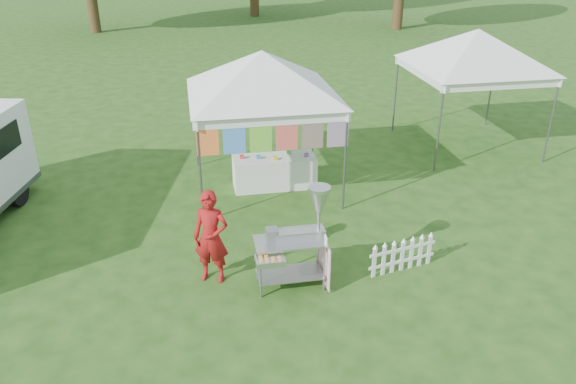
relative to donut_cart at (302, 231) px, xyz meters
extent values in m
plane|color=#214513|center=(-0.03, 0.38, -1.01)|extent=(120.00, 120.00, 0.00)
cylinder|color=#59595E|center=(-1.45, 2.46, 0.04)|extent=(0.04, 0.04, 2.10)
cylinder|color=#59595E|center=(1.39, 2.46, 0.04)|extent=(0.04, 0.04, 2.10)
cylinder|color=#59595E|center=(-1.45, 5.30, 0.04)|extent=(0.04, 0.04, 2.10)
cylinder|color=#59595E|center=(1.39, 5.30, 0.04)|extent=(0.04, 0.04, 2.10)
cube|color=white|center=(-0.03, 2.46, 0.99)|extent=(3.00, 0.03, 0.22)
cube|color=white|center=(-0.03, 5.30, 0.99)|extent=(3.00, 0.03, 0.22)
pyramid|color=white|center=(-0.03, 3.88, 1.99)|extent=(4.24, 4.24, 0.90)
cylinder|color=#59595E|center=(-0.03, 2.46, 1.07)|extent=(3.00, 0.03, 0.03)
cube|color=#FA1B2C|center=(-1.28, 2.46, 0.72)|extent=(0.42, 0.01, 0.70)
cube|color=blue|center=(-0.78, 2.46, 0.72)|extent=(0.42, 0.01, 0.70)
cube|color=green|center=(-0.28, 2.46, 0.72)|extent=(0.42, 0.01, 0.70)
cube|color=#CE196B|center=(0.22, 2.46, 0.72)|extent=(0.42, 0.01, 0.70)
cube|color=orange|center=(0.72, 2.46, 0.72)|extent=(0.42, 0.01, 0.70)
cube|color=teal|center=(1.22, 2.46, 0.72)|extent=(0.42, 0.01, 0.70)
cylinder|color=#59595E|center=(4.05, 3.96, 0.04)|extent=(0.04, 0.04, 2.10)
cylinder|color=#59595E|center=(6.89, 3.96, 0.04)|extent=(0.04, 0.04, 2.10)
cylinder|color=#59595E|center=(4.05, 6.80, 0.04)|extent=(0.04, 0.04, 2.10)
cylinder|color=#59595E|center=(6.89, 6.80, 0.04)|extent=(0.04, 0.04, 2.10)
cube|color=white|center=(5.47, 3.96, 0.99)|extent=(3.00, 0.03, 0.22)
cube|color=white|center=(5.47, 6.80, 0.99)|extent=(3.00, 0.03, 0.22)
pyramid|color=white|center=(5.47, 5.38, 1.99)|extent=(4.24, 4.24, 0.90)
cylinder|color=#59595E|center=(5.47, 3.96, 1.07)|extent=(3.00, 0.03, 0.03)
cylinder|color=gray|center=(-0.69, -0.22, -0.59)|extent=(0.04, 0.04, 0.83)
cylinder|color=gray|center=(0.32, -0.22, -0.59)|extent=(0.04, 0.04, 0.83)
cylinder|color=gray|center=(-0.69, 0.24, -0.59)|extent=(0.04, 0.04, 0.83)
cylinder|color=gray|center=(0.33, 0.24, -0.59)|extent=(0.04, 0.04, 0.83)
cube|color=gray|center=(-0.18, 0.01, -0.78)|extent=(1.06, 0.53, 0.01)
cube|color=#B7B7BC|center=(-0.18, 0.01, -0.17)|extent=(1.11, 0.56, 0.04)
cube|color=#B7B7BC|center=(-0.01, 0.05, -0.09)|extent=(0.79, 0.23, 0.14)
cube|color=gray|center=(-0.46, 0.05, -0.05)|extent=(0.19, 0.20, 0.20)
cylinder|color=gray|center=(0.28, 0.05, 0.24)|extent=(0.05, 0.05, 0.83)
cone|color=#B7B7BC|center=(0.28, 0.05, 0.47)|extent=(0.33, 0.33, 0.37)
cylinder|color=#B7B7BC|center=(0.28, 0.05, 0.68)|extent=(0.35, 0.35, 0.06)
cube|color=#B7B7BC|center=(-0.55, -0.34, -0.27)|extent=(0.45, 0.28, 0.09)
cube|color=#FFABC6|center=(0.38, 0.01, -0.59)|extent=(0.02, 0.70, 0.75)
cube|color=white|center=(0.33, -0.25, -0.06)|extent=(0.01, 0.13, 0.17)
imported|color=maroon|center=(-1.39, 0.43, -0.21)|extent=(0.68, 0.56, 1.59)
cylinder|color=black|center=(-5.20, 3.87, -0.68)|extent=(0.35, 0.69, 0.66)
cube|color=white|center=(1.23, -0.01, -0.73)|extent=(0.07, 0.03, 0.56)
cube|color=white|center=(1.40, 0.03, -0.73)|extent=(0.07, 0.03, 0.56)
cube|color=white|center=(1.58, 0.06, -0.73)|extent=(0.07, 0.03, 0.56)
cube|color=white|center=(1.76, 0.10, -0.73)|extent=(0.07, 0.03, 0.56)
cube|color=white|center=(1.93, 0.14, -0.73)|extent=(0.07, 0.03, 0.56)
cube|color=white|center=(2.11, 0.17, -0.73)|extent=(0.07, 0.03, 0.56)
cube|color=white|center=(2.28, 0.21, -0.73)|extent=(0.07, 0.03, 0.56)
cube|color=white|center=(1.76, 0.10, -0.83)|extent=(1.24, 0.28, 0.05)
cube|color=white|center=(1.76, 0.10, -0.59)|extent=(1.24, 0.28, 0.05)
cube|color=white|center=(0.19, 3.80, -0.66)|extent=(1.80, 0.70, 0.69)
camera|label=1|loc=(-1.59, -7.41, 4.35)|focal=35.00mm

